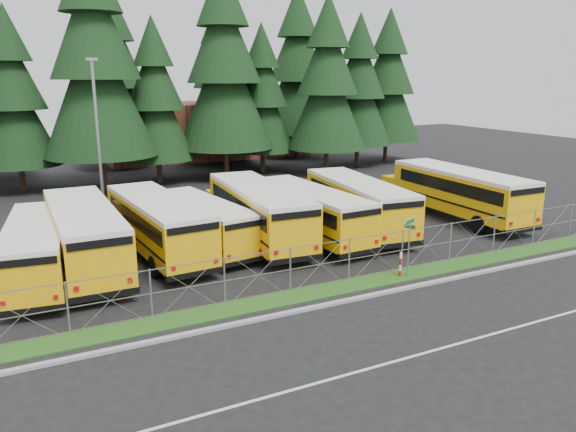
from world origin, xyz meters
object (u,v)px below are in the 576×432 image
(bus_3, at_px, (202,224))
(bus_6, at_px, (355,205))
(street_sign, at_px, (409,235))
(bus_5, at_px, (307,213))
(bus_0, at_px, (38,251))
(bus_4, at_px, (257,213))
(striped_bollard, at_px, (400,265))
(light_standard, at_px, (97,131))
(bus_2, at_px, (156,226))
(bus_1, at_px, (84,237))
(bus_east, at_px, (455,194))

(bus_3, distance_m, bus_6, 9.40)
(street_sign, bearing_deg, bus_5, 97.83)
(bus_0, relative_size, bus_4, 0.88)
(bus_4, distance_m, striped_bollard, 9.14)
(light_standard, bearing_deg, bus_2, -85.09)
(bus_6, bearing_deg, bus_0, -170.50)
(bus_4, distance_m, street_sign, 9.39)
(bus_3, height_order, striped_bollard, bus_3)
(bus_1, height_order, bus_6, bus_1)
(street_sign, bearing_deg, bus_2, 137.50)
(bus_6, bearing_deg, bus_4, -177.71)
(bus_3, relative_size, bus_6, 0.86)
(bus_2, bearing_deg, bus_east, -7.63)
(bus_1, relative_size, light_standard, 1.18)
(street_sign, bearing_deg, bus_3, 128.63)
(bus_3, distance_m, light_standard, 12.08)
(bus_0, relative_size, bus_east, 0.86)
(striped_bollard, bearing_deg, bus_2, 137.36)
(bus_3, distance_m, bus_4, 3.16)
(bus_4, bearing_deg, bus_6, -0.73)
(bus_1, distance_m, bus_3, 6.16)
(bus_0, bearing_deg, bus_2, 20.66)
(bus_6, height_order, striped_bollard, bus_6)
(bus_east, bearing_deg, light_standard, 150.42)
(bus_0, bearing_deg, bus_3, 17.00)
(bus_6, xyz_separation_m, striped_bollard, (-2.68, -7.84, -0.93))
(bus_east, relative_size, street_sign, 4.38)
(bus_4, distance_m, bus_6, 6.26)
(bus_east, bearing_deg, bus_1, 179.76)
(bus_3, relative_size, striped_bollard, 8.34)
(bus_2, bearing_deg, street_sign, -46.47)
(bus_5, bearing_deg, striped_bollard, -86.52)
(bus_0, bearing_deg, light_standard, 75.85)
(bus_5, relative_size, striped_bollard, 9.28)
(light_standard, bearing_deg, bus_0, -111.43)
(bus_0, distance_m, street_sign, 16.85)
(bus_3, bearing_deg, light_standard, 100.38)
(bus_5, xyz_separation_m, bus_6, (3.48, 0.32, 0.07))
(bus_2, relative_size, street_sign, 4.12)
(bus_2, xyz_separation_m, bus_6, (11.87, -0.62, 0.01))
(bus_0, height_order, bus_6, bus_6)
(striped_bollard, bearing_deg, street_sign, -37.24)
(bus_5, xyz_separation_m, bus_east, (10.81, -0.29, 0.15))
(bus_2, height_order, bus_east, bus_east)
(bus_2, bearing_deg, bus_3, -2.91)
(bus_east, distance_m, light_standard, 23.80)
(bus_1, distance_m, bus_2, 3.67)
(bus_3, height_order, street_sign, street_sign)
(bus_4, xyz_separation_m, bus_east, (13.57, -1.13, 0.03))
(bus_0, bearing_deg, bus_5, 9.00)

